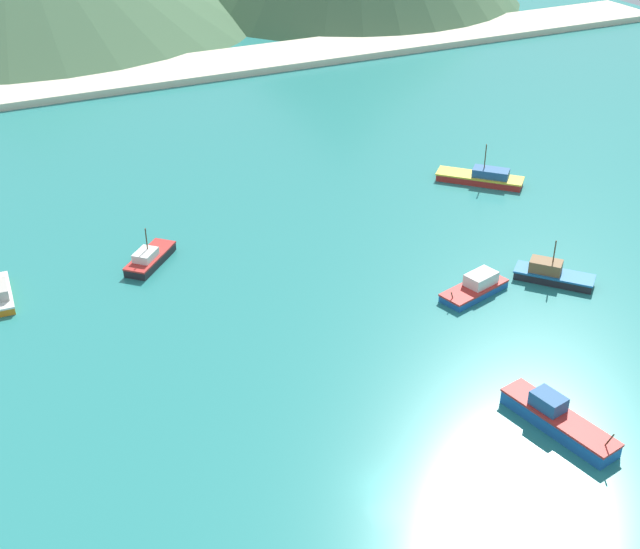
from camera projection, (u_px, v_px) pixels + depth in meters
ground at (241, 301)px, 87.52m from camera, size 260.00×280.00×0.50m
fishing_boat_2 at (476, 287)px, 87.87m from camera, size 8.20×4.73×2.13m
fishing_boat_4 at (557, 419)px, 69.62m from camera, size 4.51×10.87×2.86m
fishing_boat_5 at (482, 177)px, 111.91m from camera, size 10.05×10.07×5.36m
fishing_boat_6 at (552, 274)px, 90.08m from camera, size 7.43×7.91×4.75m
fishing_boat_8 at (150, 258)px, 93.21m from camera, size 7.03×7.18×4.45m
beach_strip at (79, 83)px, 146.89m from camera, size 247.00×15.00×1.20m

